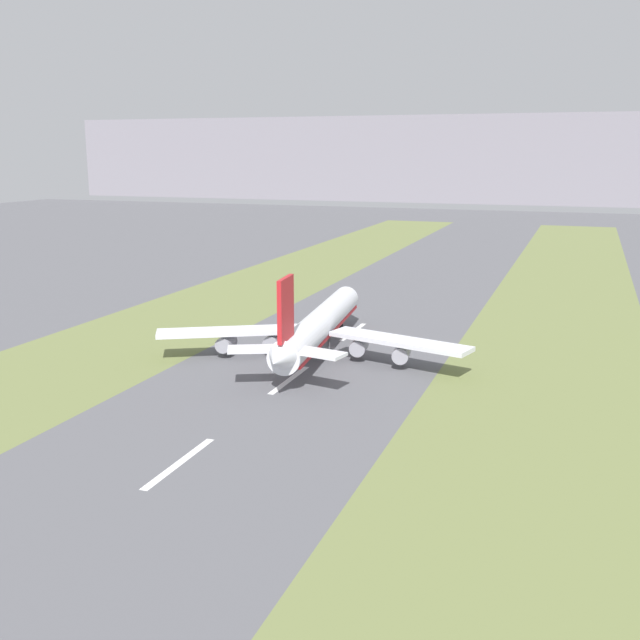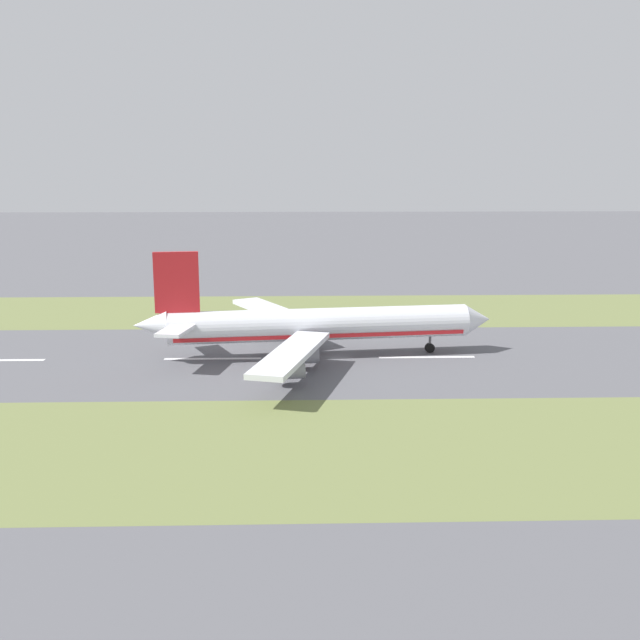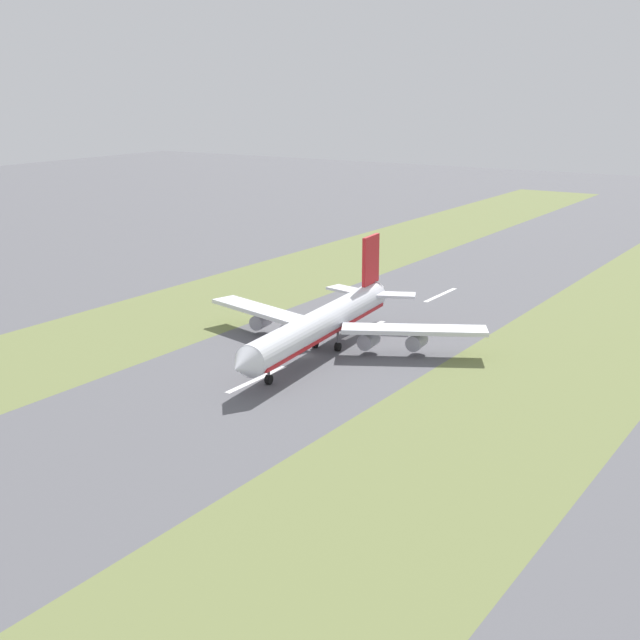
# 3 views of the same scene
# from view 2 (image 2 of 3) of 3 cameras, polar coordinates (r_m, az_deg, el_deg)

# --- Properties ---
(ground_plane) EXTENTS (800.00, 800.00, 0.00)m
(ground_plane) POSITION_cam_2_polar(r_m,az_deg,el_deg) (139.83, 1.35, -2.90)
(ground_plane) COLOR #56565B
(grass_median_west) EXTENTS (40.00, 600.00, 0.01)m
(grass_median_west) POSITION_cam_2_polar(r_m,az_deg,el_deg) (183.62, 0.64, 0.74)
(grass_median_west) COLOR olive
(grass_median_west) RESTS_ON ground
(grass_median_east) EXTENTS (40.00, 600.00, 0.01)m
(grass_median_east) POSITION_cam_2_polar(r_m,az_deg,el_deg) (97.15, 2.73, -9.78)
(grass_median_east) COLOR olive
(grass_median_east) RESTS_ON ground
(centreline_dash_mid) EXTENTS (1.20, 18.00, 0.01)m
(centreline_dash_mid) POSITION_cam_2_polar(r_m,az_deg,el_deg) (140.58, -8.17, -2.93)
(centreline_dash_mid) COLOR silver
(centreline_dash_mid) RESTS_ON ground
(centreline_dash_far) EXTENTS (1.20, 18.00, 0.01)m
(centreline_dash_far) POSITION_cam_2_polar(r_m,az_deg,el_deg) (141.66, 8.14, -2.82)
(centreline_dash_far) COLOR silver
(centreline_dash_far) RESTS_ON ground
(airplane_main_jet) EXTENTS (63.73, 67.19, 20.20)m
(airplane_main_jet) POSITION_cam_2_polar(r_m,az_deg,el_deg) (139.12, -0.78, -0.42)
(airplane_main_jet) COLOR silver
(airplane_main_jet) RESTS_ON ground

